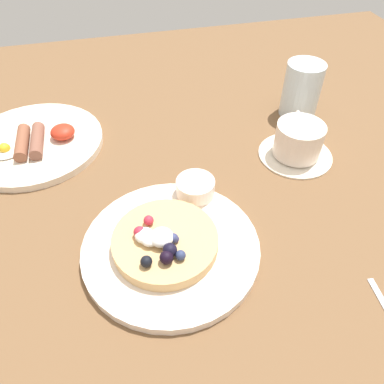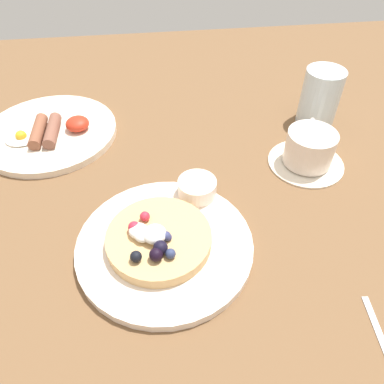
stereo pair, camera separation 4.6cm
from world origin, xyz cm
name	(u,v)px [view 1 (the left image)]	position (x,y,z in cm)	size (l,w,h in cm)	color
ground_plane	(158,236)	(0.00, 0.00, -1.50)	(164.30, 145.69, 3.00)	brown
pancake_plate	(171,248)	(1.24, -4.17, 0.68)	(24.64, 24.64, 1.36)	white
pancake_with_berries	(164,242)	(0.34, -4.35, 2.53)	(14.49, 14.49, 3.71)	tan
syrup_ramekin	(195,187)	(7.00, 4.64, 2.75)	(5.99, 5.99, 2.70)	white
breakfast_plate	(34,143)	(-18.62, 25.50, 0.66)	(25.26, 25.26, 1.31)	#F5E5CF
fried_breakfast	(35,140)	(-17.75, 23.83, 2.34)	(15.24, 8.94, 2.60)	brown
coffee_saucer	(295,154)	(27.23, 11.12, 0.33)	(13.10, 13.10, 0.65)	#F4E6CE
coffee_cup	(299,139)	(27.29, 11.27, 3.67)	(8.31, 11.02, 5.81)	white
water_glass	(302,90)	(33.51, 23.86, 5.39)	(7.35, 7.35, 10.77)	silver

